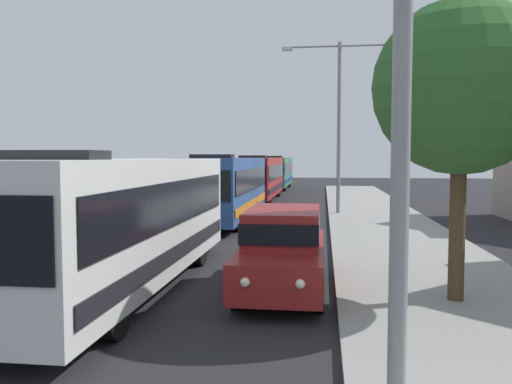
{
  "coord_description": "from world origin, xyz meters",
  "views": [
    {
      "loc": [
        3.3,
        0.88,
        3.09
      ],
      "look_at": [
        0.96,
        19.06,
        1.87
      ],
      "focal_mm": 36.65,
      "sensor_mm": 36.0,
      "label": 1
    }
  ],
  "objects_px": {
    "bus_second_in_line": "(226,186)",
    "box_truck_oncoming": "(252,169)",
    "bus_middle": "(259,177)",
    "roadside_tree": "(461,88)",
    "streetlamp_mid": "(339,110)",
    "bus_fourth_in_line": "(276,171)",
    "white_suv": "(283,246)",
    "bus_lead": "(123,218)"
  },
  "relations": [
    {
      "from": "box_truck_oncoming",
      "to": "white_suv",
      "type": "bearing_deg",
      "value": -81.38
    },
    {
      "from": "bus_lead",
      "to": "box_truck_oncoming",
      "type": "relative_size",
      "value": 1.33
    },
    {
      "from": "box_truck_oncoming",
      "to": "roadside_tree",
      "type": "relative_size",
      "value": 1.29
    },
    {
      "from": "streetlamp_mid",
      "to": "bus_middle",
      "type": "bearing_deg",
      "value": 119.45
    },
    {
      "from": "bus_fourth_in_line",
      "to": "streetlamp_mid",
      "type": "distance_m",
      "value": 24.09
    },
    {
      "from": "white_suv",
      "to": "streetlamp_mid",
      "type": "distance_m",
      "value": 16.69
    },
    {
      "from": "streetlamp_mid",
      "to": "roadside_tree",
      "type": "height_order",
      "value": "streetlamp_mid"
    },
    {
      "from": "bus_fourth_in_line",
      "to": "roadside_tree",
      "type": "relative_size",
      "value": 1.95
    },
    {
      "from": "bus_second_in_line",
      "to": "streetlamp_mid",
      "type": "distance_m",
      "value": 7.43
    },
    {
      "from": "bus_second_in_line",
      "to": "streetlamp_mid",
      "type": "xyz_separation_m",
      "value": [
        5.4,
        3.32,
        3.87
      ]
    },
    {
      "from": "bus_second_in_line",
      "to": "box_truck_oncoming",
      "type": "distance_m",
      "value": 33.68
    },
    {
      "from": "streetlamp_mid",
      "to": "bus_fourth_in_line",
      "type": "bearing_deg",
      "value": 103.12
    },
    {
      "from": "bus_second_in_line",
      "to": "box_truck_oncoming",
      "type": "xyz_separation_m",
      "value": [
        -3.3,
        33.51,
        0.02
      ]
    },
    {
      "from": "bus_second_in_line",
      "to": "bus_middle",
      "type": "distance_m",
      "value": 12.88
    },
    {
      "from": "bus_lead",
      "to": "bus_fourth_in_line",
      "type": "relative_size",
      "value": 0.89
    },
    {
      "from": "box_truck_oncoming",
      "to": "streetlamp_mid",
      "type": "bearing_deg",
      "value": -73.93
    },
    {
      "from": "box_truck_oncoming",
      "to": "bus_middle",
      "type": "bearing_deg",
      "value": -80.91
    },
    {
      "from": "roadside_tree",
      "to": "box_truck_oncoming",
      "type": "bearing_deg",
      "value": 102.75
    },
    {
      "from": "white_suv",
      "to": "box_truck_oncoming",
      "type": "relative_size",
      "value": 0.64
    },
    {
      "from": "white_suv",
      "to": "roadside_tree",
      "type": "bearing_deg",
      "value": -13.07
    },
    {
      "from": "bus_middle",
      "to": "bus_lead",
      "type": "bearing_deg",
      "value": -90.0
    },
    {
      "from": "bus_second_in_line",
      "to": "box_truck_oncoming",
      "type": "relative_size",
      "value": 1.34
    },
    {
      "from": "white_suv",
      "to": "box_truck_oncoming",
      "type": "height_order",
      "value": "box_truck_oncoming"
    },
    {
      "from": "bus_lead",
      "to": "bus_middle",
      "type": "height_order",
      "value": "same"
    },
    {
      "from": "bus_middle",
      "to": "roadside_tree",
      "type": "xyz_separation_m",
      "value": [
        7.33,
        -26.38,
        2.79
      ]
    },
    {
      "from": "bus_fourth_in_line",
      "to": "white_suv",
      "type": "distance_m",
      "value": 39.31
    },
    {
      "from": "box_truck_oncoming",
      "to": "bus_second_in_line",
      "type": "bearing_deg",
      "value": -84.37
    },
    {
      "from": "bus_middle",
      "to": "bus_fourth_in_line",
      "type": "height_order",
      "value": "same"
    },
    {
      "from": "roadside_tree",
      "to": "bus_fourth_in_line",
      "type": "bearing_deg",
      "value": 100.4
    },
    {
      "from": "bus_lead",
      "to": "streetlamp_mid",
      "type": "height_order",
      "value": "streetlamp_mid"
    },
    {
      "from": "bus_middle",
      "to": "box_truck_oncoming",
      "type": "xyz_separation_m",
      "value": [
        -3.3,
        20.63,
        0.02
      ]
    },
    {
      "from": "bus_lead",
      "to": "bus_middle",
      "type": "xyz_separation_m",
      "value": [
        0.0,
        25.9,
        0.0
      ]
    },
    {
      "from": "bus_second_in_line",
      "to": "white_suv",
      "type": "relative_size",
      "value": 2.09
    },
    {
      "from": "bus_second_in_line",
      "to": "bus_fourth_in_line",
      "type": "height_order",
      "value": "same"
    },
    {
      "from": "box_truck_oncoming",
      "to": "bus_lead",
      "type": "bearing_deg",
      "value": -85.94
    },
    {
      "from": "bus_lead",
      "to": "white_suv",
      "type": "bearing_deg",
      "value": 5.63
    },
    {
      "from": "bus_second_in_line",
      "to": "bus_fourth_in_line",
      "type": "distance_m",
      "value": 26.48
    },
    {
      "from": "bus_fourth_in_line",
      "to": "box_truck_oncoming",
      "type": "height_order",
      "value": "bus_fourth_in_line"
    },
    {
      "from": "bus_middle",
      "to": "streetlamp_mid",
      "type": "relative_size",
      "value": 1.33
    },
    {
      "from": "bus_second_in_line",
      "to": "bus_fourth_in_line",
      "type": "xyz_separation_m",
      "value": [
        0.0,
        26.48,
        0.0
      ]
    },
    {
      "from": "white_suv",
      "to": "bus_middle",
      "type": "bearing_deg",
      "value": 98.24
    },
    {
      "from": "bus_lead",
      "to": "box_truck_oncoming",
      "type": "distance_m",
      "value": 46.64
    }
  ]
}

